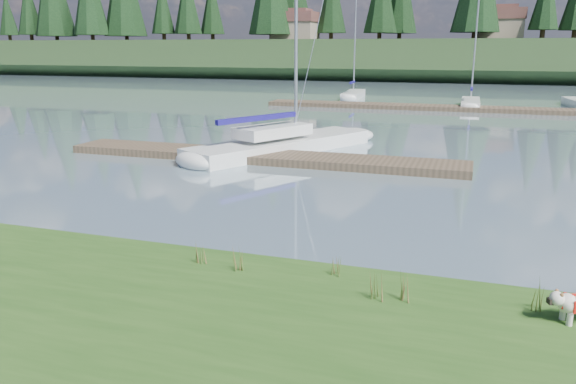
% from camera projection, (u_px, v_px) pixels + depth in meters
% --- Properties ---
extents(ground, '(200.00, 200.00, 0.00)m').
position_uv_depth(ground, '(418.00, 109.00, 40.10)').
color(ground, '#79929F').
rests_on(ground, ground).
extents(ridge, '(200.00, 20.00, 5.00)m').
position_uv_depth(ridge, '(450.00, 60.00, 78.96)').
color(ridge, '#1F3318').
rests_on(ridge, ground).
extents(sailboat_main, '(6.53, 10.05, 14.63)m').
position_uv_depth(sailboat_main, '(295.00, 140.00, 24.16)').
color(sailboat_main, silver).
rests_on(sailboat_main, ground).
extents(dock_near, '(16.00, 2.00, 0.30)m').
position_uv_depth(dock_near, '(259.00, 156.00, 22.00)').
color(dock_near, '#4C3D2C').
rests_on(dock_near, ground).
extents(dock_far, '(26.00, 2.20, 0.30)m').
position_uv_depth(dock_far, '(447.00, 108.00, 39.45)').
color(dock_far, '#4C3D2C').
rests_on(dock_far, ground).
extents(sailboat_bg_1, '(1.86, 6.96, 10.39)m').
position_uv_depth(sailboat_bg_1, '(354.00, 94.00, 49.23)').
color(sailboat_bg_1, silver).
rests_on(sailboat_bg_1, ground).
extents(sailboat_bg_2, '(1.36, 6.42, 9.79)m').
position_uv_depth(sailboat_bg_2, '(471.00, 102.00, 41.76)').
color(sailboat_bg_2, silver).
rests_on(sailboat_bg_2, ground).
extents(weed_0, '(0.17, 0.14, 0.56)m').
position_uv_depth(weed_0, '(238.00, 259.00, 10.18)').
color(weed_0, '#475B23').
rests_on(weed_0, bank).
extents(weed_1, '(0.17, 0.14, 0.43)m').
position_uv_depth(weed_1, '(336.00, 265.00, 10.03)').
color(weed_1, '#475B23').
rests_on(weed_1, bank).
extents(weed_2, '(0.17, 0.14, 0.55)m').
position_uv_depth(weed_2, '(377.00, 286.00, 9.07)').
color(weed_2, '#475B23').
rests_on(weed_2, bank).
extents(weed_3, '(0.17, 0.14, 0.48)m').
position_uv_depth(weed_3, '(201.00, 253.00, 10.60)').
color(weed_3, '#475B23').
rests_on(weed_3, bank).
extents(weed_4, '(0.17, 0.14, 0.53)m').
position_uv_depth(weed_4, '(406.00, 287.00, 9.02)').
color(weed_4, '#475B23').
rests_on(weed_4, bank).
extents(weed_5, '(0.17, 0.14, 0.56)m').
position_uv_depth(weed_5, '(536.00, 296.00, 8.69)').
color(weed_5, '#475B23').
rests_on(weed_5, bank).
extents(mud_lip, '(60.00, 0.50, 0.14)m').
position_uv_depth(mud_lip, '(253.00, 269.00, 11.06)').
color(mud_lip, '#33281C').
rests_on(mud_lip, ground).
extents(conifer_1, '(4.40, 4.40, 11.30)m').
position_uv_depth(conifer_1, '(187.00, 1.00, 87.16)').
color(conifer_1, '#382619').
rests_on(conifer_1, ridge).
extents(house_0, '(6.30, 5.30, 4.65)m').
position_uv_depth(house_0, '(295.00, 26.00, 81.73)').
color(house_0, gray).
rests_on(house_0, ridge).
extents(house_1, '(6.30, 5.30, 4.65)m').
position_uv_depth(house_1, '(499.00, 23.00, 74.08)').
color(house_1, gray).
rests_on(house_1, ridge).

